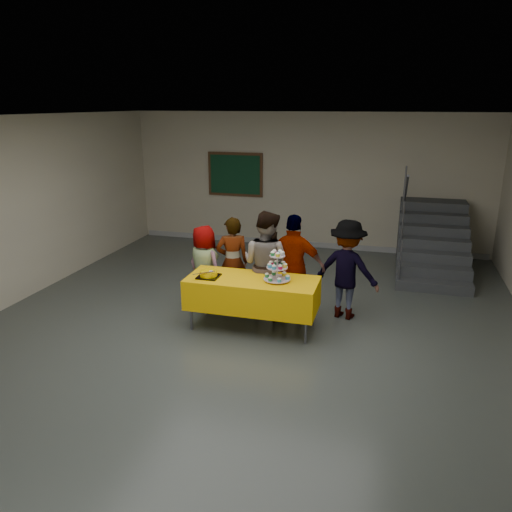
% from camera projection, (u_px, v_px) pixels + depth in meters
% --- Properties ---
extents(room_shell, '(10.00, 10.04, 3.02)m').
position_uv_depth(room_shell, '(240.00, 189.00, 6.34)').
color(room_shell, '#4C514C').
rests_on(room_shell, ground).
extents(bake_table, '(1.88, 0.78, 0.77)m').
position_uv_depth(bake_table, '(252.00, 293.00, 7.18)').
color(bake_table, '#595960').
rests_on(bake_table, ground).
extents(cupcake_stand, '(0.38, 0.38, 0.44)m').
position_uv_depth(cupcake_stand, '(277.00, 268.00, 6.98)').
color(cupcake_stand, silver).
rests_on(cupcake_stand, bake_table).
extents(bear_cake, '(0.32, 0.36, 0.12)m').
position_uv_depth(bear_cake, '(209.00, 273.00, 7.17)').
color(bear_cake, black).
rests_on(bear_cake, bake_table).
extents(schoolchild_a, '(0.77, 0.65, 1.34)m').
position_uv_depth(schoolchild_a, '(204.00, 267.00, 7.97)').
color(schoolchild_a, slate).
rests_on(schoolchild_a, ground).
extents(schoolchild_b, '(0.63, 0.52, 1.47)m').
position_uv_depth(schoolchild_b, '(233.00, 262.00, 7.99)').
color(schoolchild_b, slate).
rests_on(schoolchild_b, ground).
extents(schoolchild_c, '(0.97, 0.86, 1.65)m').
position_uv_depth(schoolchild_c, '(266.00, 264.00, 7.58)').
color(schoolchild_c, '#5C5D65').
rests_on(schoolchild_c, ground).
extents(schoolchild_d, '(0.95, 0.40, 1.61)m').
position_uv_depth(schoolchild_d, '(294.00, 267.00, 7.52)').
color(schoolchild_d, '#5C5D65').
rests_on(schoolchild_d, ground).
extents(schoolchild_e, '(1.09, 0.78, 1.53)m').
position_uv_depth(schoolchild_e, '(347.00, 269.00, 7.53)').
color(schoolchild_e, slate).
rests_on(schoolchild_e, ground).
extents(staircase, '(1.30, 2.40, 2.04)m').
position_uv_depth(staircase, '(431.00, 244.00, 9.91)').
color(staircase, '#424447').
rests_on(staircase, ground).
extents(noticeboard, '(1.30, 0.05, 1.00)m').
position_uv_depth(noticeboard, '(235.00, 174.00, 11.47)').
color(noticeboard, '#472B16').
rests_on(noticeboard, ground).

